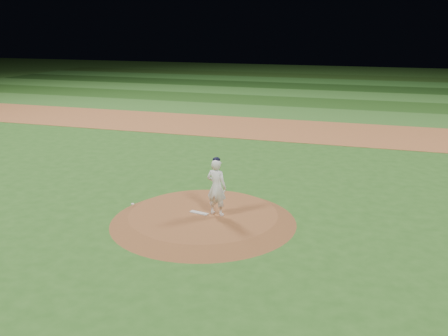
# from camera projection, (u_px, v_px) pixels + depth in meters

# --- Properties ---
(ground) EXTENTS (120.00, 120.00, 0.00)m
(ground) POSITION_uv_depth(u_px,v_px,m) (203.00, 221.00, 14.82)
(ground) COLOR #2B5C1D
(ground) RESTS_ON ground
(infield_dirt_band) EXTENTS (70.00, 6.00, 0.02)m
(infield_dirt_band) POSITION_uv_depth(u_px,v_px,m) (290.00, 130.00, 27.62)
(infield_dirt_band) COLOR #A15C32
(infield_dirt_band) RESTS_ON ground
(outfield_stripe_0) EXTENTS (70.00, 5.00, 0.02)m
(outfield_stripe_0) POSITION_uv_depth(u_px,v_px,m) (306.00, 114.00, 32.65)
(outfield_stripe_0) COLOR #346A26
(outfield_stripe_0) RESTS_ON ground
(outfield_stripe_1) EXTENTS (70.00, 5.00, 0.02)m
(outfield_stripe_1) POSITION_uv_depth(u_px,v_px,m) (316.00, 103.00, 37.23)
(outfield_stripe_1) COLOR #214B18
(outfield_stripe_1) RESTS_ON ground
(outfield_stripe_2) EXTENTS (70.00, 5.00, 0.02)m
(outfield_stripe_2) POSITION_uv_depth(u_px,v_px,m) (324.00, 94.00, 41.80)
(outfield_stripe_2) COLOR #357129
(outfield_stripe_2) RESTS_ON ground
(outfield_stripe_3) EXTENTS (70.00, 5.00, 0.02)m
(outfield_stripe_3) POSITION_uv_depth(u_px,v_px,m) (331.00, 87.00, 46.38)
(outfield_stripe_3) COLOR #1B4014
(outfield_stripe_3) RESTS_ON ground
(outfield_stripe_4) EXTENTS (70.00, 5.00, 0.02)m
(outfield_stripe_4) POSITION_uv_depth(u_px,v_px,m) (336.00, 82.00, 50.95)
(outfield_stripe_4) COLOR #317028
(outfield_stripe_4) RESTS_ON ground
(outfield_stripe_5) EXTENTS (70.00, 5.00, 0.02)m
(outfield_stripe_5) POSITION_uv_depth(u_px,v_px,m) (341.00, 77.00, 55.52)
(outfield_stripe_5) COLOR #254D18
(outfield_stripe_5) RESTS_ON ground
(pitchers_mound) EXTENTS (5.50, 5.50, 0.25)m
(pitchers_mound) POSITION_uv_depth(u_px,v_px,m) (203.00, 217.00, 14.78)
(pitchers_mound) COLOR brown
(pitchers_mound) RESTS_ON ground
(pitching_rubber) EXTENTS (0.60, 0.27, 0.03)m
(pitching_rubber) POSITION_uv_depth(u_px,v_px,m) (199.00, 213.00, 14.75)
(pitching_rubber) COLOR silver
(pitching_rubber) RESTS_ON pitchers_mound
(rosin_bag) EXTENTS (0.11, 0.11, 0.06)m
(rosin_bag) POSITION_uv_depth(u_px,v_px,m) (133.00, 204.00, 15.43)
(rosin_bag) COLOR silver
(rosin_bag) RESTS_ON pitchers_mound
(pitcher_on_mound) EXTENTS (0.68, 0.52, 1.75)m
(pitcher_on_mound) POSITION_uv_depth(u_px,v_px,m) (217.00, 187.00, 14.42)
(pitcher_on_mound) COLOR white
(pitcher_on_mound) RESTS_ON pitchers_mound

